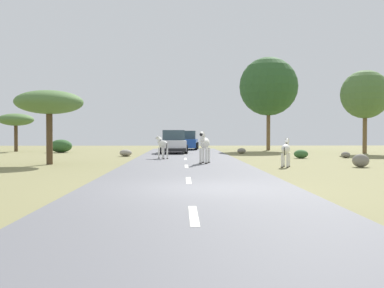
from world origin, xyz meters
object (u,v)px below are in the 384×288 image
at_px(zebra_0, 204,144).
at_px(car_1, 187,141).
at_px(zebra_3, 286,149).
at_px(rock_1, 361,161).
at_px(tree_4, 365,95).
at_px(bush_0, 61,146).
at_px(bush_1, 301,154).
at_px(rock_3, 346,155).
at_px(rock_2, 242,151).
at_px(tree_2, 49,103).
at_px(tree_0, 16,120).
at_px(rock_0, 126,153).
at_px(car_0, 173,143).
at_px(zebra_2, 162,145).
at_px(tree_5, 269,87).

distance_m(zebra_0, car_1, 19.40).
height_order(zebra_3, rock_1, zebra_3).
relative_size(zebra_3, tree_4, 0.21).
relative_size(zebra_3, car_1, 0.31).
bearing_deg(tree_4, bush_0, 175.12).
bearing_deg(tree_4, zebra_0, -137.09).
relative_size(car_1, bush_1, 5.10).
bearing_deg(rock_1, zebra_3, 176.48).
relative_size(tree_4, rock_3, 11.61).
bearing_deg(rock_2, tree_2, -133.33).
relative_size(tree_0, bush_0, 1.84).
bearing_deg(rock_0, rock_2, 25.54).
xyz_separation_m(zebra_0, rock_1, (6.99, -1.97, -0.73)).
relative_size(bush_0, rock_1, 2.31).
xyz_separation_m(car_1, tree_0, (-14.60, -3.13, 1.84)).
distance_m(zebra_0, rock_0, 9.38).
distance_m(car_1, tree_4, 15.90).
bearing_deg(rock_2, car_0, -179.66).
bearing_deg(bush_1, zebra_0, -139.14).
bearing_deg(bush_1, tree_2, -159.39).
bearing_deg(tree_2, zebra_0, -1.37).
relative_size(zebra_2, rock_1, 1.82).
relative_size(zebra_0, tree_2, 0.47).
bearing_deg(bush_1, tree_4, 44.70).
height_order(tree_2, rock_2, tree_2).
xyz_separation_m(zebra_2, rock_1, (9.25, -6.28, -0.58)).
xyz_separation_m(rock_0, rock_3, (14.05, -2.23, -0.04)).
xyz_separation_m(zebra_2, tree_2, (-5.39, -4.13, 2.16)).
bearing_deg(rock_1, zebra_2, 145.85).
distance_m(car_0, bush_0, 9.36).
height_order(car_0, tree_0, tree_0).
height_order(rock_0, rock_1, rock_1).
distance_m(tree_4, rock_3, 8.60).
distance_m(zebra_3, rock_0, 12.94).
height_order(zebra_0, car_1, car_1).
distance_m(tree_4, bush_0, 24.28).
relative_size(tree_5, rock_3, 15.39).
xyz_separation_m(bush_1, rock_3, (2.91, 0.33, -0.07)).
distance_m(tree_5, rock_2, 9.32).
bearing_deg(tree_5, tree_4, -46.27).
relative_size(zebra_0, tree_0, 0.53).
relative_size(rock_0, rock_2, 1.25).
bearing_deg(bush_1, zebra_2, -172.62).
relative_size(tree_2, rock_3, 6.61).
bearing_deg(rock_2, rock_0, -154.46).
bearing_deg(rock_3, zebra_3, -126.44).
distance_m(zebra_2, bush_1, 8.61).
xyz_separation_m(zebra_3, rock_1, (3.36, -0.21, -0.51)).
relative_size(zebra_2, tree_0, 0.43).
xyz_separation_m(zebra_0, rock_3, (9.17, 5.74, -0.84)).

